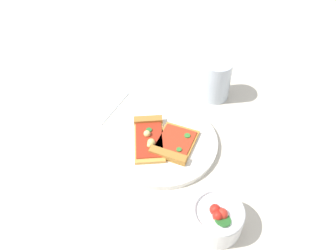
{
  "coord_description": "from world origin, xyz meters",
  "views": [
    {
      "loc": [
        0.32,
        -0.44,
        0.61
      ],
      "look_at": [
        -0.04,
        0.01,
        0.03
      ],
      "focal_mm": 34.85,
      "sensor_mm": 36.0,
      "label": 1
    }
  ],
  "objects": [
    {
      "name": "pizza_slice_near",
      "position": [
        0.01,
        -0.03,
        0.02
      ],
      "size": [
        0.12,
        0.13,
        0.02
      ],
      "color": "gold",
      "rests_on": "plate"
    },
    {
      "name": "plate",
      "position": [
        -0.03,
        -0.03,
        0.01
      ],
      "size": [
        0.27,
        0.27,
        0.01
      ],
      "primitive_type": "cylinder",
      "color": "white",
      "rests_on": "ground_plane"
    },
    {
      "name": "ground_plane",
      "position": [
        0.0,
        0.0,
        0.0
      ],
      "size": [
        2.4,
        2.4,
        0.0
      ],
      "primitive_type": "plane",
      "color": "beige",
      "rests_on": "ground"
    },
    {
      "name": "soda_glass",
      "position": [
        -0.03,
        0.21,
        0.05
      ],
      "size": [
        0.08,
        0.08,
        0.11
      ],
      "color": "silver",
      "rests_on": "ground_plane"
    },
    {
      "name": "paper_napkin",
      "position": [
        -0.29,
        -0.02,
        0.0
      ],
      "size": [
        0.19,
        0.18,
        0.0
      ],
      "primitive_type": "cube",
      "rotation": [
        0.0,
        0.0,
        0.23
      ],
      "color": "white",
      "rests_on": "ground_plane"
    },
    {
      "name": "pizza_slice_far",
      "position": [
        -0.06,
        -0.04,
        0.02
      ],
      "size": [
        0.15,
        0.15,
        0.03
      ],
      "color": "gold",
      "rests_on": "plate"
    },
    {
      "name": "salad_bowl",
      "position": [
        0.2,
        -0.13,
        0.03
      ],
      "size": [
        0.1,
        0.1,
        0.07
      ],
      "color": "white",
      "rests_on": "ground_plane"
    }
  ]
}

